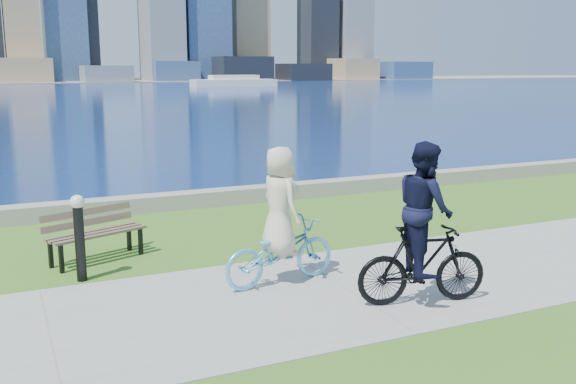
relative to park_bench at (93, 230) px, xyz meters
name	(u,v)px	position (x,y,z in m)	size (l,w,h in m)	color
ground	(345,289)	(3.05, -2.97, -0.51)	(320.00, 320.00, 0.00)	#346019
concrete_path	(345,289)	(3.05, -2.97, -0.50)	(80.00, 3.50, 0.02)	gray
seawall	(211,198)	(3.05, 3.23, -0.34)	(90.00, 0.50, 0.35)	gray
bay_water	(33,93)	(3.05, 69.03, -0.51)	(320.00, 131.00, 0.01)	navy
far_shore	(15,82)	(3.05, 127.03, -0.45)	(320.00, 30.00, 0.12)	gray
ferry_far	(234,82)	(32.20, 82.28, 0.21)	(12.79, 3.65, 1.74)	silver
park_bench	(93,230)	(0.00, 0.00, 0.00)	(1.71, 1.09, 0.83)	black
bollard_lamp	(79,232)	(-0.33, -0.99, 0.24)	(0.21, 0.21, 1.31)	black
cyclist_woman	(280,234)	(2.29, -2.37, 0.26)	(0.89, 1.89, 2.01)	#63C0F1
cyclist_man	(423,237)	(3.68, -3.90, 0.43)	(0.93, 1.85, 2.18)	black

